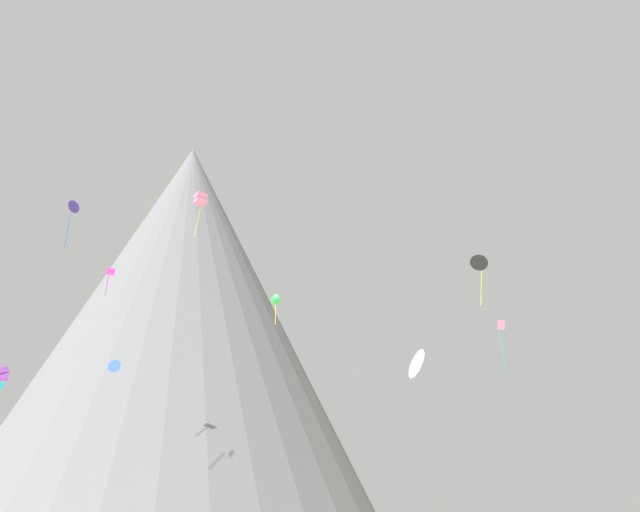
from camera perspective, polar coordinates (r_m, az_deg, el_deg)
rock_massif at (r=117.90m, az=-10.48°, el=-6.90°), size 86.14×86.14×64.34m
kite_black_mid at (r=69.10m, az=12.23°, el=-0.61°), size 1.71×0.71×4.85m
kite_rainbow_mid at (r=73.74m, az=13.92°, el=-5.96°), size 0.75×0.30×4.85m
kite_white_mid at (r=58.45m, az=7.38°, el=-8.24°), size 1.55×2.60×2.37m
kite_magenta_high at (r=87.03m, az=-16.02°, el=-1.43°), size 1.06×0.22×3.43m
kite_green_high at (r=86.29m, az=-3.51°, el=-3.42°), size 1.31×0.96×3.74m
kite_pink_high at (r=88.34m, az=-9.25°, el=4.36°), size 1.76×1.73×5.69m
kite_blue_mid at (r=79.58m, az=-15.65°, el=-8.26°), size 1.41×0.72×1.39m
kite_violet_mid at (r=68.47m, az=-23.46°, el=-8.45°), size 1.35×1.28×1.34m
kite_indigo_high at (r=84.09m, az=-18.64°, el=3.54°), size 1.27×1.34×5.54m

